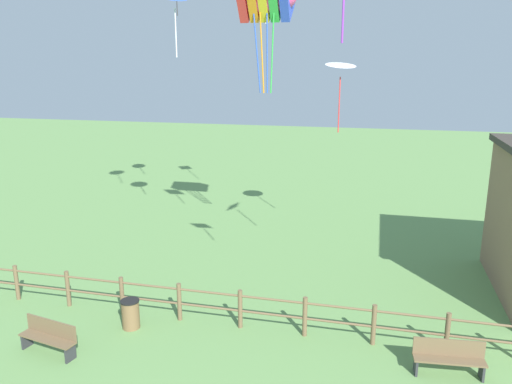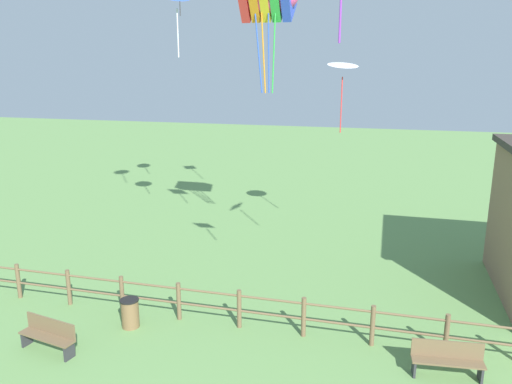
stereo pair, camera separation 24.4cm
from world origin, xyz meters
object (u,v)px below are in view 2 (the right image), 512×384
park_bench_by_building (447,358)px  kite_white_delta (343,66)px  trash_bin (130,313)px  park_bench_near_fence (49,334)px

park_bench_by_building → kite_white_delta: size_ratio=0.62×
park_bench_by_building → trash_bin: 9.11m
kite_white_delta → trash_bin: bearing=-121.9°
park_bench_near_fence → kite_white_delta: size_ratio=0.62×
trash_bin → park_bench_by_building: bearing=-1.3°
kite_white_delta → park_bench_by_building: bearing=-66.8°
park_bench_near_fence → trash_bin: bearing=49.1°
park_bench_near_fence → park_bench_by_building: size_ratio=1.01×
park_bench_near_fence → trash_bin: (1.55, 1.78, -0.05)m
park_bench_near_fence → kite_white_delta: bearing=56.4°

